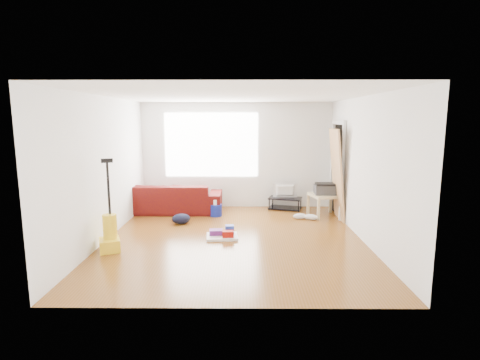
{
  "coord_description": "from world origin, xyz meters",
  "views": [
    {
      "loc": [
        0.15,
        -6.42,
        2.1
      ],
      "look_at": [
        0.1,
        0.6,
        0.96
      ],
      "focal_mm": 28.0,
      "sensor_mm": 36.0,
      "label": 1
    }
  ],
  "objects_px": {
    "bucket": "(216,216)",
    "side_table": "(325,198)",
    "sofa": "(173,212)",
    "vacuum": "(110,234)",
    "cleaning_tray": "(223,234)",
    "backpack": "(181,224)",
    "tv_stand": "(285,203)"
  },
  "relations": [
    {
      "from": "sofa",
      "to": "vacuum",
      "type": "relative_size",
      "value": 1.51
    },
    {
      "from": "sofa",
      "to": "tv_stand",
      "type": "xyz_separation_m",
      "value": [
        2.62,
        0.27,
        0.15
      ]
    },
    {
      "from": "sofa",
      "to": "bucket",
      "type": "height_order",
      "value": "sofa"
    },
    {
      "from": "tv_stand",
      "to": "vacuum",
      "type": "bearing_deg",
      "value": -121.36
    },
    {
      "from": "bucket",
      "to": "side_table",
      "type": "bearing_deg",
      "value": 0.5
    },
    {
      "from": "sofa",
      "to": "backpack",
      "type": "xyz_separation_m",
      "value": [
        0.36,
        -0.99,
        0.0
      ]
    },
    {
      "from": "cleaning_tray",
      "to": "backpack",
      "type": "xyz_separation_m",
      "value": [
        -0.9,
        0.9,
        -0.06
      ]
    },
    {
      "from": "bucket",
      "to": "backpack",
      "type": "relative_size",
      "value": 0.7
    },
    {
      "from": "bucket",
      "to": "sofa",
      "type": "bearing_deg",
      "value": 160.15
    },
    {
      "from": "sofa",
      "to": "bucket",
      "type": "bearing_deg",
      "value": 160.15
    },
    {
      "from": "tv_stand",
      "to": "side_table",
      "type": "xyz_separation_m",
      "value": [
        0.8,
        -0.62,
        0.26
      ]
    },
    {
      "from": "bucket",
      "to": "backpack",
      "type": "bearing_deg",
      "value": -136.96
    },
    {
      "from": "sofa",
      "to": "backpack",
      "type": "bearing_deg",
      "value": 109.96
    },
    {
      "from": "sofa",
      "to": "tv_stand",
      "type": "bearing_deg",
      "value": -174.12
    },
    {
      "from": "cleaning_tray",
      "to": "bucket",
      "type": "bearing_deg",
      "value": 98.74
    },
    {
      "from": "bucket",
      "to": "cleaning_tray",
      "type": "relative_size",
      "value": 0.44
    },
    {
      "from": "sofa",
      "to": "vacuum",
      "type": "xyz_separation_m",
      "value": [
        -0.53,
        -2.57,
        0.28
      ]
    },
    {
      "from": "sofa",
      "to": "vacuum",
      "type": "bearing_deg",
      "value": 78.31
    },
    {
      "from": "sofa",
      "to": "side_table",
      "type": "xyz_separation_m",
      "value": [
        3.42,
        -0.35,
        0.41
      ]
    },
    {
      "from": "backpack",
      "to": "vacuum",
      "type": "xyz_separation_m",
      "value": [
        -0.89,
        -1.58,
        0.28
      ]
    },
    {
      "from": "tv_stand",
      "to": "side_table",
      "type": "height_order",
      "value": "side_table"
    },
    {
      "from": "bucket",
      "to": "vacuum",
      "type": "bearing_deg",
      "value": -125.32
    },
    {
      "from": "tv_stand",
      "to": "cleaning_tray",
      "type": "distance_m",
      "value": 2.56
    },
    {
      "from": "cleaning_tray",
      "to": "backpack",
      "type": "bearing_deg",
      "value": 135.04
    },
    {
      "from": "cleaning_tray",
      "to": "vacuum",
      "type": "height_order",
      "value": "vacuum"
    },
    {
      "from": "side_table",
      "to": "vacuum",
      "type": "bearing_deg",
      "value": -150.64
    },
    {
      "from": "bucket",
      "to": "vacuum",
      "type": "xyz_separation_m",
      "value": [
        -1.56,
        -2.2,
        0.28
      ]
    },
    {
      "from": "vacuum",
      "to": "bucket",
      "type": "bearing_deg",
      "value": 32.86
    },
    {
      "from": "sofa",
      "to": "cleaning_tray",
      "type": "relative_size",
      "value": 3.84
    },
    {
      "from": "vacuum",
      "to": "backpack",
      "type": "bearing_deg",
      "value": 38.69
    },
    {
      "from": "bucket",
      "to": "cleaning_tray",
      "type": "height_order",
      "value": "cleaning_tray"
    },
    {
      "from": "bucket",
      "to": "cleaning_tray",
      "type": "distance_m",
      "value": 1.54
    }
  ]
}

